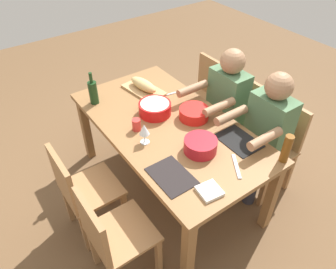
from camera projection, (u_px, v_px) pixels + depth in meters
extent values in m
plane|color=brown|center=(168.00, 186.00, 3.04)|extent=(8.00, 8.00, 0.00)
cube|color=olive|center=(168.00, 126.00, 2.58)|extent=(1.73, 0.94, 0.04)
cube|color=olive|center=(86.00, 129.00, 3.14)|extent=(0.07, 0.07, 0.70)
cube|color=olive|center=(188.00, 253.00, 2.13)|extent=(0.07, 0.07, 0.70)
cube|color=olive|center=(156.00, 102.00, 3.50)|extent=(0.07, 0.07, 0.70)
cube|color=olive|center=(271.00, 197.00, 2.49)|extent=(0.07, 0.07, 0.70)
cube|color=#9E7044|center=(228.00, 123.00, 3.08)|extent=(0.40, 0.40, 0.03)
cube|color=#9E7044|center=(245.00, 98.00, 3.02)|extent=(0.38, 0.04, 0.40)
cube|color=#9E7044|center=(225.00, 157.00, 3.04)|extent=(0.04, 0.04, 0.42)
cube|color=#9E7044|center=(202.00, 138.00, 3.25)|extent=(0.04, 0.04, 0.42)
cube|color=#9E7044|center=(250.00, 143.00, 3.19)|extent=(0.04, 0.04, 0.42)
cube|color=#9E7044|center=(227.00, 126.00, 3.40)|extent=(0.04, 0.04, 0.42)
cylinder|color=#2D2D38|center=(215.00, 153.00, 3.06)|extent=(0.11, 0.11, 0.45)
cylinder|color=#2D2D38|center=(204.00, 144.00, 3.16)|extent=(0.11, 0.11, 0.45)
cube|color=#4C724C|center=(227.00, 99.00, 2.87)|extent=(0.34, 0.20, 0.55)
cylinder|color=#9E7251|center=(219.00, 107.00, 2.56)|extent=(0.07, 0.30, 0.07)
cylinder|color=#9E7251|center=(192.00, 89.00, 2.78)|extent=(0.07, 0.30, 0.07)
sphere|color=#9E7251|center=(233.00, 61.00, 2.63)|extent=(0.21, 0.21, 0.21)
cube|color=#9E7044|center=(123.00, 233.00, 2.15)|extent=(0.40, 0.40, 0.03)
cube|color=#9E7044|center=(93.00, 228.00, 1.93)|extent=(0.38, 0.04, 0.40)
cube|color=#9E7044|center=(134.00, 223.00, 2.47)|extent=(0.04, 0.04, 0.42)
cube|color=#9E7044|center=(159.00, 256.00, 2.26)|extent=(0.04, 0.04, 0.42)
cube|color=#9E7044|center=(93.00, 246.00, 2.32)|extent=(0.04, 0.04, 0.42)
cube|color=#9E7044|center=(267.00, 150.00, 2.78)|extent=(0.40, 0.40, 0.03)
cube|color=#9E7044|center=(286.00, 123.00, 2.72)|extent=(0.38, 0.04, 0.40)
cube|color=#9E7044|center=(264.00, 188.00, 2.74)|extent=(0.04, 0.04, 0.42)
cube|color=#9E7044|center=(235.00, 165.00, 2.95)|extent=(0.04, 0.04, 0.42)
cube|color=#9E7044|center=(289.00, 171.00, 2.89)|extent=(0.04, 0.04, 0.42)
cube|color=#9E7044|center=(261.00, 151.00, 3.10)|extent=(0.04, 0.04, 0.42)
cylinder|color=#2D2D38|center=(252.00, 183.00, 2.76)|extent=(0.11, 0.11, 0.45)
cylinder|color=#2D2D38|center=(239.00, 172.00, 2.87)|extent=(0.11, 0.11, 0.45)
cube|color=#4C724C|center=(269.00, 126.00, 2.57)|extent=(0.34, 0.20, 0.55)
cylinder|color=#9E7251|center=(265.00, 139.00, 2.26)|extent=(0.07, 0.30, 0.07)
cylinder|color=#9E7251|center=(231.00, 115.00, 2.48)|extent=(0.07, 0.30, 0.07)
sphere|color=#9E7251|center=(279.00, 86.00, 2.33)|extent=(0.21, 0.21, 0.21)
cube|color=#9E7044|center=(197.00, 100.00, 3.37)|extent=(0.40, 0.40, 0.03)
cube|color=#9E7044|center=(212.00, 77.00, 3.32)|extent=(0.38, 0.04, 0.40)
cube|color=#9E7044|center=(193.00, 131.00, 3.34)|extent=(0.04, 0.04, 0.42)
cube|color=#9E7044|center=(174.00, 115.00, 3.55)|extent=(0.04, 0.04, 0.42)
cube|color=#9E7044|center=(218.00, 119.00, 3.49)|extent=(0.04, 0.04, 0.42)
cube|color=#9E7044|center=(198.00, 105.00, 3.70)|extent=(0.04, 0.04, 0.42)
cube|color=#9E7044|center=(92.00, 188.00, 2.44)|extent=(0.40, 0.40, 0.03)
cube|color=#9E7044|center=(63.00, 180.00, 2.23)|extent=(0.38, 0.04, 0.40)
cube|color=#9E7044|center=(106.00, 185.00, 2.77)|extent=(0.04, 0.04, 0.42)
cube|color=#9E7044|center=(125.00, 211.00, 2.56)|extent=(0.04, 0.04, 0.42)
cube|color=#9E7044|center=(68.00, 203.00, 2.62)|extent=(0.04, 0.04, 0.42)
cube|color=#9E7044|center=(85.00, 233.00, 2.41)|extent=(0.04, 0.04, 0.42)
cylinder|color=red|center=(155.00, 108.00, 2.64)|extent=(0.27, 0.27, 0.10)
cylinder|color=beige|center=(155.00, 105.00, 2.62)|extent=(0.24, 0.24, 0.04)
cylinder|color=red|center=(194.00, 113.00, 2.60)|extent=(0.24, 0.24, 0.09)
cylinder|color=#2D7028|center=(194.00, 110.00, 2.58)|extent=(0.21, 0.21, 0.03)
cylinder|color=#B21923|center=(200.00, 145.00, 2.29)|extent=(0.24, 0.24, 0.10)
cylinder|color=#669E33|center=(201.00, 142.00, 2.27)|extent=(0.21, 0.21, 0.03)
cube|color=tan|center=(144.00, 90.00, 2.94)|extent=(0.43, 0.28, 0.02)
ellipsoid|color=tan|center=(144.00, 85.00, 2.91)|extent=(0.33, 0.16, 0.09)
cylinder|color=#193819|center=(93.00, 93.00, 2.74)|extent=(0.08, 0.08, 0.20)
cylinder|color=#193819|center=(91.00, 78.00, 2.64)|extent=(0.03, 0.03, 0.09)
cylinder|color=brown|center=(286.00, 149.00, 2.18)|extent=(0.06, 0.06, 0.22)
cylinder|color=silver|center=(145.00, 142.00, 2.39)|extent=(0.07, 0.07, 0.01)
cylinder|color=silver|center=(145.00, 138.00, 2.37)|extent=(0.01, 0.01, 0.07)
cone|color=silver|center=(144.00, 129.00, 2.32)|extent=(0.08, 0.08, 0.08)
cube|color=black|center=(172.00, 176.00, 2.13)|extent=(0.32, 0.23, 0.01)
cube|color=black|center=(239.00, 141.00, 2.40)|extent=(0.32, 0.23, 0.01)
cube|color=silver|center=(174.00, 93.00, 2.91)|extent=(0.04, 0.17, 0.01)
cylinder|color=red|center=(136.00, 125.00, 2.48)|extent=(0.07, 0.07, 0.10)
cube|color=silver|center=(236.00, 166.00, 2.20)|extent=(0.21, 0.15, 0.01)
cube|color=white|center=(210.00, 191.00, 2.02)|extent=(0.16, 0.16, 0.02)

